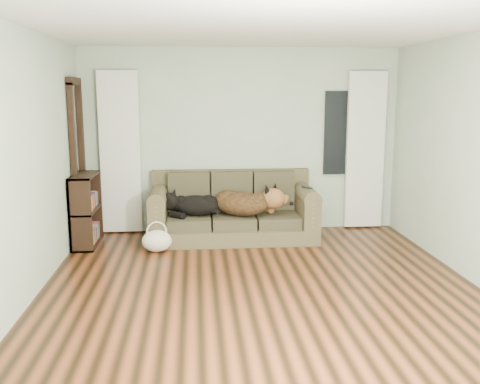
{
  "coord_description": "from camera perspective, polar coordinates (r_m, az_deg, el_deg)",
  "views": [
    {
      "loc": [
        -0.65,
        -5.11,
        1.99
      ],
      "look_at": [
        -0.09,
        1.6,
        0.72
      ],
      "focal_mm": 40.0,
      "sensor_mm": 36.0,
      "label": 1
    }
  ],
  "objects": [
    {
      "name": "window_pane",
      "position": [
        7.89,
        10.73,
        6.2
      ],
      "size": [
        0.5,
        0.03,
        1.2
      ],
      "primitive_type": "cube",
      "color": "black",
      "rests_on": "wall_back"
    },
    {
      "name": "wall_left",
      "position": [
        5.4,
        -21.97,
        2.54
      ],
      "size": [
        0.04,
        5.0,
        2.6
      ],
      "primitive_type": "cube",
      "color": "#B0BCAB",
      "rests_on": "ground"
    },
    {
      "name": "curtain_right",
      "position": [
        7.97,
        13.2,
        4.34
      ],
      "size": [
        0.55,
        0.08,
        2.25
      ],
      "primitive_type": "cube",
      "color": "white",
      "rests_on": "ground"
    },
    {
      "name": "dog_black_lab",
      "position": [
        7.22,
        -5.04,
        -1.45
      ],
      "size": [
        0.75,
        0.63,
        0.27
      ],
      "primitive_type": "ellipsoid",
      "rotation": [
        0.0,
        0.0,
        -0.31
      ],
      "color": "black",
      "rests_on": "sofa"
    },
    {
      "name": "floor",
      "position": [
        5.53,
        2.35,
        -10.45
      ],
      "size": [
        5.0,
        5.0,
        0.0
      ],
      "primitive_type": "plane",
      "color": "black",
      "rests_on": "ground"
    },
    {
      "name": "tote_bag",
      "position": [
        6.83,
        -8.86,
        -5.01
      ],
      "size": [
        0.43,
        0.36,
        0.28
      ],
      "primitive_type": "ellipsoid",
      "rotation": [
        0.0,
        0.0,
        -0.21
      ],
      "color": "beige",
      "rests_on": "floor"
    },
    {
      "name": "curtain_left",
      "position": [
        7.65,
        -12.66,
        4.11
      ],
      "size": [
        0.55,
        0.08,
        2.25
      ],
      "primitive_type": "cube",
      "color": "white",
      "rests_on": "ground"
    },
    {
      "name": "door_casing",
      "position": [
        7.39,
        -16.86,
        2.9
      ],
      "size": [
        0.07,
        0.6,
        2.1
      ],
      "primitive_type": "cube",
      "color": "black",
      "rests_on": "ground"
    },
    {
      "name": "dog_shepherd",
      "position": [
        7.2,
        0.54,
        -1.36
      ],
      "size": [
        0.98,
        0.91,
        0.35
      ],
      "primitive_type": "ellipsoid",
      "rotation": [
        0.0,
        0.0,
        2.56
      ],
      "color": "black",
      "rests_on": "sofa"
    },
    {
      "name": "tv_remote",
      "position": [
        7.2,
        7.16,
        0.5
      ],
      "size": [
        0.14,
        0.2,
        0.02
      ],
      "primitive_type": "cube",
      "rotation": [
        0.0,
        0.0,
        0.48
      ],
      "color": "black",
      "rests_on": "sofa"
    },
    {
      "name": "wall_back",
      "position": [
        7.67,
        0.11,
        5.51
      ],
      "size": [
        4.5,
        0.04,
        2.6
      ],
      "primitive_type": "cube",
      "color": "#B0BCAB",
      "rests_on": "ground"
    },
    {
      "name": "bookshelf",
      "position": [
        7.26,
        -16.12,
        -1.61
      ],
      "size": [
        0.37,
        0.78,
        0.94
      ],
      "primitive_type": "cube",
      "rotation": [
        0.0,
        0.0,
        0.12
      ],
      "color": "black",
      "rests_on": "floor"
    },
    {
      "name": "sofa",
      "position": [
        7.27,
        -0.76,
        -1.56
      ],
      "size": [
        2.24,
        0.97,
        0.91
      ],
      "primitive_type": "cube",
      "color": "#3B2F24",
      "rests_on": "floor"
    },
    {
      "name": "ceiling",
      "position": [
        5.19,
        2.58,
        17.39
      ],
      "size": [
        5.0,
        5.0,
        0.0
      ],
      "primitive_type": "plane",
      "color": "white",
      "rests_on": "ground"
    }
  ]
}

